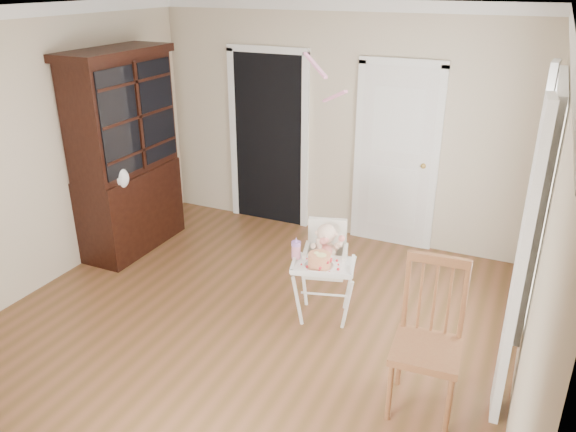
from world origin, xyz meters
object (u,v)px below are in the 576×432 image
at_px(high_chair, 325,261).
at_px(cake, 319,260).
at_px(sippy_cup, 296,249).
at_px(china_cabinet, 126,154).
at_px(dining_chair, 427,344).

distance_m(high_chair, cake, 0.28).
distance_m(sippy_cup, china_cabinet, 2.47).
bearing_deg(dining_chair, cake, 148.27).
bearing_deg(sippy_cup, cake, -11.46).
bearing_deg(china_cabinet, cake, -15.43).
bearing_deg(high_chair, cake, -96.90).
distance_m(china_cabinet, dining_chair, 3.89).
relative_size(high_chair, china_cabinet, 0.42).
bearing_deg(cake, dining_chair, -27.73).
relative_size(cake, sippy_cup, 1.23).
bearing_deg(china_cabinet, dining_chair, -19.17).
xyz_separation_m(cake, china_cabinet, (-2.59, 0.71, 0.41)).
distance_m(high_chair, china_cabinet, 2.65).
relative_size(high_chair, dining_chair, 0.82).
bearing_deg(high_chair, china_cabinet, 153.85).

